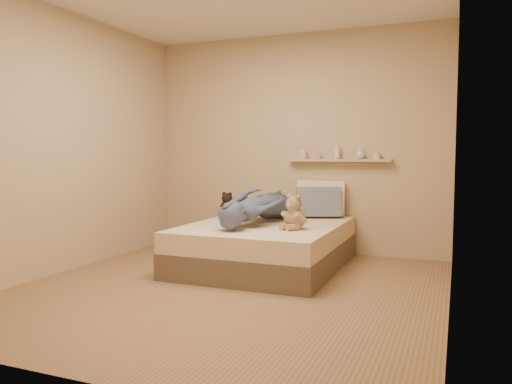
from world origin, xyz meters
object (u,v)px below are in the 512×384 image
at_px(pillow_cream, 321,199).
at_px(pillow_grey, 318,203).
at_px(wall_shelf, 339,160).
at_px(person, 260,205).
at_px(dark_plush, 227,206).
at_px(teddy_bear, 294,215).
at_px(bed, 266,245).
at_px(game_console, 226,216).

distance_m(pillow_cream, pillow_grey, 0.14).
bearing_deg(wall_shelf, person, -126.89).
xyz_separation_m(pillow_cream, person, (-0.45, -0.77, -0.02)).
bearing_deg(pillow_grey, dark_plush, -163.36).
distance_m(teddy_bear, dark_plush, 1.20).
bearing_deg(dark_plush, teddy_bear, -32.43).
xyz_separation_m(teddy_bear, person, (-0.47, 0.31, 0.04)).
bearing_deg(bed, person, 147.17).
relative_size(game_console, pillow_cream, 0.29).
distance_m(dark_plush, pillow_grey, 1.05).
bearing_deg(pillow_grey, pillow_cream, 94.35).
distance_m(game_console, pillow_grey, 1.37).
bearing_deg(pillow_cream, game_console, -111.81).
bearing_deg(wall_shelf, pillow_grey, -129.20).
bearing_deg(teddy_bear, game_console, -152.07).
height_order(person, wall_shelf, wall_shelf).
relative_size(teddy_bear, pillow_grey, 0.68).
bearing_deg(dark_plush, person, -31.68).
xyz_separation_m(pillow_grey, wall_shelf, (0.18, 0.22, 0.48)).
distance_m(dark_plush, pillow_cream, 1.09).
bearing_deg(person, wall_shelf, -122.43).
bearing_deg(teddy_bear, wall_shelf, 81.81).
height_order(pillow_cream, wall_shelf, wall_shelf).
bearing_deg(dark_plush, bed, -31.84).
xyz_separation_m(game_console, pillow_cream, (0.56, 1.39, 0.06)).
height_order(dark_plush, wall_shelf, wall_shelf).
bearing_deg(teddy_bear, person, 146.72).
distance_m(bed, person, 0.42).
height_order(pillow_grey, person, person).
xyz_separation_m(pillow_cream, wall_shelf, (0.19, 0.08, 0.45)).
bearing_deg(bed, teddy_bear, -33.39).
relative_size(bed, pillow_grey, 3.80).
relative_size(teddy_bear, person, 0.22).
relative_size(bed, pillow_cream, 3.45).
bearing_deg(game_console, dark_plush, 114.58).
height_order(bed, pillow_grey, pillow_grey).
xyz_separation_m(game_console, person, (0.11, 0.62, 0.05)).
distance_m(bed, teddy_bear, 0.59).
relative_size(pillow_cream, wall_shelf, 0.46).
distance_m(teddy_bear, wall_shelf, 1.28).
bearing_deg(person, pillow_grey, -121.60).
distance_m(bed, pillow_cream, 1.00).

